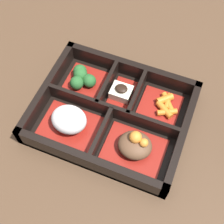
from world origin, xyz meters
name	(u,v)px	position (x,y,z in m)	size (l,w,h in m)	color
ground_plane	(112,118)	(0.00, 0.00, 0.00)	(3.00, 3.00, 0.00)	#4C3523
bento_base	(112,117)	(0.00, 0.00, 0.01)	(0.31, 0.25, 0.01)	black
bento_rim	(112,111)	(0.00, 0.00, 0.02)	(0.31, 0.25, 0.05)	black
bowl_stew	(135,146)	(-0.07, 0.05, 0.03)	(0.12, 0.08, 0.05)	maroon
bowl_rice	(69,121)	(0.07, 0.05, 0.03)	(0.12, 0.08, 0.05)	maroon
bowl_carrots	(162,107)	(-0.09, -0.06, 0.02)	(0.08, 0.09, 0.02)	maroon
bowl_tofu	(121,93)	(0.00, -0.05, 0.02)	(0.05, 0.09, 0.03)	maroon
bowl_greens	(83,79)	(0.09, -0.05, 0.03)	(0.08, 0.09, 0.04)	maroon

